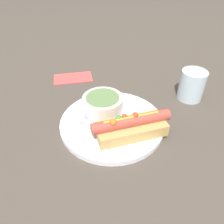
{
  "coord_description": "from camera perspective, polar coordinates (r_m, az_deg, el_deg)",
  "views": [
    {
      "loc": [
        -0.23,
        -0.36,
        0.38
      ],
      "look_at": [
        0.0,
        0.0,
        0.04
      ],
      "focal_mm": 35.0,
      "sensor_mm": 36.0,
      "label": 1
    }
  ],
  "objects": [
    {
      "name": "napkin",
      "position": [
        0.77,
        -10.15,
        8.82
      ],
      "size": [
        0.15,
        0.11,
        0.01
      ],
      "rotation": [
        0.0,
        0.0,
        -0.38
      ],
      "color": "#E04C47",
      "rests_on": "ground_plane"
    },
    {
      "name": "soup_bowl",
      "position": [
        0.57,
        -2.62,
        2.05
      ],
      "size": [
        0.11,
        0.11,
        0.05
      ],
      "color": "silver",
      "rests_on": "dinner_plate"
    },
    {
      "name": "ground_plane",
      "position": [
        0.57,
        -0.0,
        -3.36
      ],
      "size": [
        4.0,
        4.0,
        0.0
      ],
      "primitive_type": "plane",
      "color": "#4C4238"
    },
    {
      "name": "spoon",
      "position": [
        0.54,
        -6.74,
        -3.56
      ],
      "size": [
        0.02,
        0.14,
        0.01
      ],
      "rotation": [
        0.0,
        0.0,
        1.57
      ],
      "color": "#B7B7BC",
      "rests_on": "dinner_plate"
    },
    {
      "name": "hot_dog",
      "position": [
        0.51,
        4.93,
        -3.75
      ],
      "size": [
        0.19,
        0.11,
        0.06
      ],
      "rotation": [
        0.0,
        0.0,
        -0.28
      ],
      "color": "tan",
      "rests_on": "dinner_plate"
    },
    {
      "name": "drinking_glass",
      "position": [
        0.68,
        20.12,
        6.6
      ],
      "size": [
        0.07,
        0.07,
        0.09
      ],
      "color": "silver",
      "rests_on": "ground_plane"
    },
    {
      "name": "dinner_plate",
      "position": [
        0.56,
        -0.0,
        -2.84
      ],
      "size": [
        0.27,
        0.27,
        0.01
      ],
      "color": "white",
      "rests_on": "ground_plane"
    }
  ]
}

